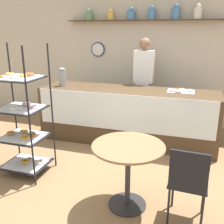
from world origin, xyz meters
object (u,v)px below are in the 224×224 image
at_px(coffee_carafe, 62,77).
at_px(cafe_table, 128,160).
at_px(person_worker, 144,81).
at_px(pastry_rack, 22,121).
at_px(donut_tray_counter, 180,91).
at_px(cafe_chair, 188,179).

bearing_deg(coffee_carafe, cafe_table, -45.96).
height_order(person_worker, cafe_table, person_worker).
distance_m(pastry_rack, coffee_carafe, 1.46).
bearing_deg(donut_tray_counter, coffee_carafe, -176.04).
distance_m(pastry_rack, cafe_chair, 2.23).
xyz_separation_m(person_worker, cafe_table, (0.30, -2.39, -0.43)).
xyz_separation_m(coffee_carafe, donut_tray_counter, (2.07, 0.14, -0.14)).
relative_size(pastry_rack, coffee_carafe, 5.31).
distance_m(cafe_table, cafe_chair, 0.65).
bearing_deg(person_worker, coffee_carafe, -153.81).
bearing_deg(cafe_chair, pastry_rack, -7.79).
bearing_deg(donut_tray_counter, person_worker, 143.67).
bearing_deg(pastry_rack, coffee_carafe, 94.95).
relative_size(pastry_rack, cafe_chair, 2.04).
height_order(pastry_rack, cafe_chair, pastry_rack).
height_order(cafe_chair, donut_tray_counter, donut_tray_counter).
bearing_deg(pastry_rack, donut_tray_counter, 38.62).
xyz_separation_m(person_worker, coffee_carafe, (-1.36, -0.67, 0.11)).
relative_size(cafe_table, donut_tray_counter, 1.84).
bearing_deg(cafe_table, coffee_carafe, 134.04).
bearing_deg(cafe_table, cafe_chair, -10.70).
xyz_separation_m(cafe_table, cafe_chair, (0.64, -0.12, -0.04)).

